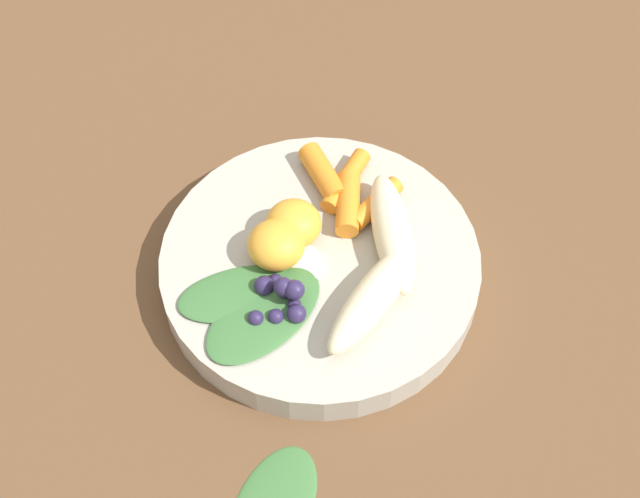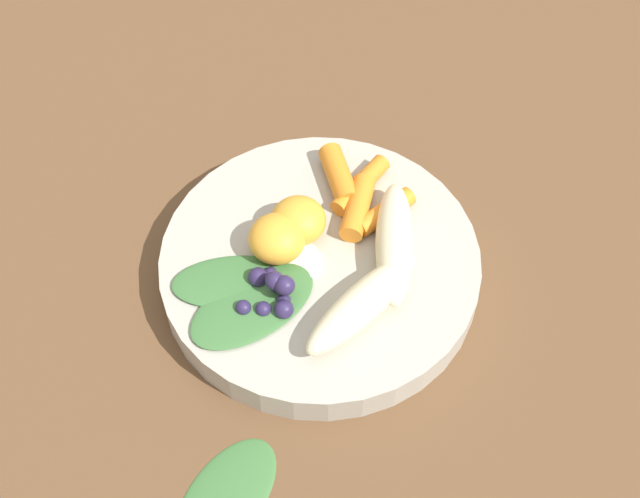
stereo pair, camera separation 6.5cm
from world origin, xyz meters
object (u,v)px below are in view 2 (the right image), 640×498
at_px(banana_peeled_left, 395,243).
at_px(bowl, 320,267).
at_px(orange_segment_near, 277,239).
at_px(kale_leaf_stray, 226,495).
at_px(banana_peeled_right, 362,304).

bearing_deg(banana_peeled_left, bowl, 95.64).
distance_m(orange_segment_near, kale_leaf_stray, 0.19).
xyz_separation_m(bowl, banana_peeled_right, (0.06, -0.01, 0.03)).
xyz_separation_m(bowl, kale_leaf_stray, (0.10, -0.15, -0.01)).
bearing_deg(bowl, orange_segment_near, -135.60).
distance_m(bowl, banana_peeled_right, 0.06).
bearing_deg(banana_peeled_right, orange_segment_near, 92.04).
bearing_deg(orange_segment_near, bowl, 44.40).
bearing_deg(banana_peeled_right, kale_leaf_stray, -172.48).
height_order(bowl, orange_segment_near, orange_segment_near).
relative_size(bowl, orange_segment_near, 5.67).
bearing_deg(banana_peeled_left, orange_segment_near, 91.24).
height_order(banana_peeled_left, banana_peeled_right, same).
distance_m(banana_peeled_right, orange_segment_near, 0.08).
xyz_separation_m(bowl, orange_segment_near, (-0.02, -0.02, 0.03)).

